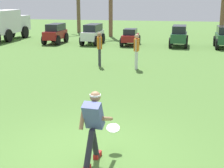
{
  "coord_description": "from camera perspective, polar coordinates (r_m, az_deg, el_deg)",
  "views": [
    {
      "loc": [
        1.73,
        -6.36,
        3.16
      ],
      "look_at": [
        0.06,
        2.31,
        0.9
      ],
      "focal_mm": 55.0,
      "sensor_mm": 36.0,
      "label": 1
    }
  ],
  "objects": [
    {
      "name": "parked_car_slot_d",
      "position": [
        22.77,
        11.09,
        7.96
      ],
      "size": [
        1.22,
        2.43,
        1.34
      ],
      "color": "#235133",
      "rests_on": "ground_plane"
    },
    {
      "name": "frisbee_in_flight",
      "position": [
        7.23,
        0.19,
        -7.34
      ],
      "size": [
        0.31,
        0.3,
        0.12
      ],
      "color": "white"
    },
    {
      "name": "ground_plane",
      "position": [
        7.31,
        -3.98,
        -11.31
      ],
      "size": [
        80.0,
        80.0,
        0.0
      ],
      "primitive_type": "plane",
      "color": "#4B7331"
    },
    {
      "name": "parked_car_slot_b",
      "position": [
        23.48,
        -3.22,
        8.39
      ],
      "size": [
        1.26,
        2.45,
        1.34
      ],
      "color": "silver",
      "rests_on": "ground_plane"
    },
    {
      "name": "teammate_near_sideline",
      "position": [
        15.86,
        -2.09,
        6.31
      ],
      "size": [
        0.3,
        0.49,
        1.56
      ],
      "color": "#33333D",
      "rests_on": "ground_plane"
    },
    {
      "name": "frisbee_thrower",
      "position": [
        6.61,
        -3.11,
        -6.65
      ],
      "size": [
        0.54,
        1.09,
        1.41
      ],
      "color": "#23232D",
      "rests_on": "ground_plane"
    },
    {
      "name": "parked_car_slot_a",
      "position": [
        24.14,
        -9.39,
        8.39
      ],
      "size": [
        1.16,
        2.41,
        1.34
      ],
      "color": "maroon",
      "rests_on": "ground_plane"
    },
    {
      "name": "parked_car_slot_c",
      "position": [
        22.88,
        3.08,
        7.84
      ],
      "size": [
        1.11,
        2.21,
        1.1
      ],
      "color": "maroon",
      "rests_on": "ground_plane"
    },
    {
      "name": "teammate_midfield",
      "position": [
        15.24,
        4.1,
        5.95
      ],
      "size": [
        0.21,
        0.49,
        1.56
      ],
      "color": "silver",
      "rests_on": "ground_plane"
    },
    {
      "name": "box_truck",
      "position": [
        26.32,
        -17.49,
        9.52
      ],
      "size": [
        1.51,
        5.93,
        2.2
      ],
      "color": "silver",
      "rests_on": "ground_plane"
    },
    {
      "name": "parked_car_slot_e",
      "position": [
        22.81,
        18.16,
        7.53
      ],
      "size": [
        1.18,
        2.42,
        1.34
      ],
      "color": "#235133",
      "rests_on": "ground_plane"
    }
  ]
}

